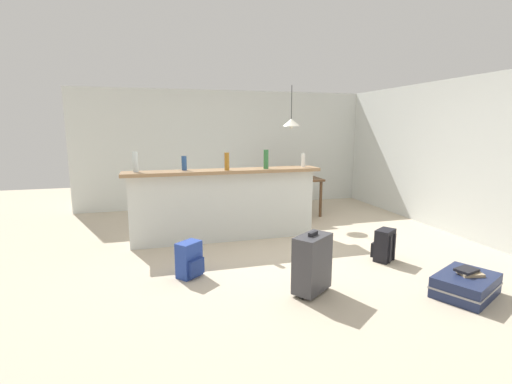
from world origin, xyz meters
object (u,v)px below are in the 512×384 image
bottle_white (303,160)px  backpack_blue (190,260)px  pendant_lamp (291,122)px  backpack_black (384,246)px  book_stack (469,272)px  bottle_blue (184,163)px  bottle_amber (227,161)px  bottle_green (266,159)px  bottle_clear (135,162)px  dining_chair_near_partition (296,194)px  dining_chair_far_side (285,185)px  suitcase_upright_charcoal (312,263)px  suitcase_flat_navy (466,285)px  dining_table (291,183)px

bottle_white → backpack_blue: bearing=-146.4°
pendant_lamp → backpack_black: pendant_lamp is taller
backpack_black → book_stack: 1.13m
bottle_blue → bottle_amber: bearing=-16.3°
bottle_green → pendant_lamp: (0.89, 1.28, 0.57)m
bottle_clear → backpack_blue: size_ratio=0.68×
bottle_clear → dining_chair_near_partition: 2.96m
dining_chair_near_partition → backpack_black: size_ratio=2.21×
bottle_clear → dining_chair_far_side: bottle_clear is taller
bottle_amber → backpack_black: bearing=-35.8°
book_stack → bottle_clear: bearing=142.7°
bottle_white → dining_chair_near_partition: size_ratio=0.23×
pendant_lamp → backpack_blue: (-2.20, -2.49, -1.61)m
bottle_clear → suitcase_upright_charcoal: bearing=-49.2°
bottle_clear → bottle_green: (1.90, -0.10, 0.00)m
backpack_blue → backpack_black: bearing=-3.4°
bottle_amber → suitcase_flat_navy: bearing=-49.9°
dining_chair_near_partition → pendant_lamp: 1.36m
bottle_amber → dining_table: (1.56, 1.42, -0.59)m
bottle_blue → backpack_black: bottle_blue is taller
dining_chair_near_partition → book_stack: 3.41m
bottle_clear → bottle_amber: bearing=-6.5°
pendant_lamp → book_stack: bearing=-81.4°
dining_table → pendant_lamp: 1.17m
dining_chair_far_side → suitcase_flat_navy: bearing=-84.4°
bottle_clear → bottle_blue: 0.68m
bottle_clear → dining_table: 3.18m
backpack_black → bottle_white: bearing=111.1°
bottle_green → suitcase_flat_navy: bottle_green is taller
dining_chair_near_partition → backpack_blue: 3.02m
bottle_clear → bottle_white: size_ratio=1.32×
bottle_blue → suitcase_flat_navy: bearing=-44.5°
book_stack → pendant_lamp: bearing=98.6°
pendant_lamp → suitcase_flat_navy: size_ratio=0.90×
bottle_amber → pendant_lamp: size_ratio=0.33×
backpack_black → backpack_blue: size_ratio=1.00×
dining_chair_near_partition → bottle_blue: bearing=-160.1°
bottle_white → bottle_green: bearing=-172.2°
bottle_white → dining_chair_near_partition: (0.21, 0.80, -0.70)m
bottle_green → dining_chair_near_partition: bottle_green is taller
bottle_amber → backpack_black: size_ratio=0.62×
dining_chair_near_partition → backpack_blue: size_ratio=2.21×
dining_chair_near_partition → dining_chair_far_side: bearing=81.6°
suitcase_flat_navy → suitcase_upright_charcoal: suitcase_upright_charcoal is taller
bottle_blue → dining_table: (2.17, 1.24, -0.56)m
bottle_amber → dining_chair_near_partition: bearing=32.3°
bottle_clear → suitcase_flat_navy: bearing=-37.7°
dining_chair_near_partition → suitcase_upright_charcoal: 3.03m
dining_chair_near_partition → backpack_black: dining_chair_near_partition is taller
book_stack → suitcase_flat_navy: bearing=-158.5°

